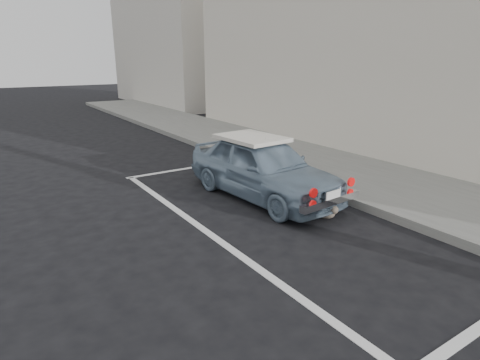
% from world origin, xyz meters
% --- Properties ---
extents(ground, '(80.00, 80.00, 0.00)m').
position_xyz_m(ground, '(0.00, 0.00, 0.00)').
color(ground, black).
rests_on(ground, ground).
extents(sidewalk, '(2.80, 40.00, 0.15)m').
position_xyz_m(sidewalk, '(3.20, 2.00, 0.07)').
color(sidewalk, slate).
rests_on(sidewalk, ground).
extents(shop_building, '(3.50, 18.00, 7.00)m').
position_xyz_m(shop_building, '(6.33, 4.00, 3.49)').
color(shop_building, beige).
rests_on(shop_building, ground).
extents(building_far, '(3.50, 10.00, 8.00)m').
position_xyz_m(building_far, '(6.35, 20.00, 4.00)').
color(building_far, beige).
rests_on(building_far, ground).
extents(pline_front, '(3.00, 0.12, 0.01)m').
position_xyz_m(pline_front, '(0.50, 6.50, 0.00)').
color(pline_front, silver).
rests_on(pline_front, ground).
extents(pline_side, '(0.12, 7.00, 0.01)m').
position_xyz_m(pline_side, '(-0.90, 3.00, 0.00)').
color(pline_side, silver).
rests_on(pline_side, ground).
extents(retro_coupe, '(1.62, 3.50, 1.16)m').
position_xyz_m(retro_coupe, '(0.80, 3.86, 0.59)').
color(retro_coupe, '#748CA1').
rests_on(retro_coupe, ground).
extents(cat, '(0.34, 0.51, 0.28)m').
position_xyz_m(cat, '(1.02, 2.39, 0.13)').
color(cat, '#675D4F').
rests_on(cat, ground).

